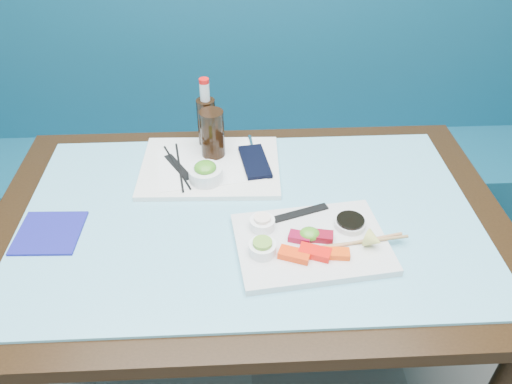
{
  "coord_description": "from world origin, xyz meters",
  "views": [
    {
      "loc": [
        -0.03,
        0.43,
        1.64
      ],
      "look_at": [
        0.02,
        1.49,
        0.8
      ],
      "focal_mm": 35.0,
      "sensor_mm": 36.0,
      "label": 1
    }
  ],
  "objects_px": {
    "booth_bench": "(243,157)",
    "dining_table": "(250,238)",
    "blue_napkin": "(49,233)",
    "sashimi_plate": "(311,243)",
    "cola_bottle_body": "(207,124)",
    "seaweed_bowl": "(206,174)",
    "cola_glass": "(212,134)",
    "serving_tray": "(210,167)"
  },
  "relations": [
    {
      "from": "seaweed_bowl",
      "to": "blue_napkin",
      "type": "xyz_separation_m",
      "value": [
        -0.4,
        -0.19,
        -0.03
      ]
    },
    {
      "from": "cola_bottle_body",
      "to": "seaweed_bowl",
      "type": "bearing_deg",
      "value": -90.28
    },
    {
      "from": "booth_bench",
      "to": "cola_glass",
      "type": "height_order",
      "value": "booth_bench"
    },
    {
      "from": "dining_table",
      "to": "seaweed_bowl",
      "type": "bearing_deg",
      "value": 130.74
    },
    {
      "from": "cola_glass",
      "to": "cola_bottle_body",
      "type": "bearing_deg",
      "value": 105.06
    },
    {
      "from": "serving_tray",
      "to": "blue_napkin",
      "type": "relative_size",
      "value": 2.55
    },
    {
      "from": "dining_table",
      "to": "sashimi_plate",
      "type": "bearing_deg",
      "value": -41.41
    },
    {
      "from": "seaweed_bowl",
      "to": "cola_glass",
      "type": "xyz_separation_m",
      "value": [
        0.02,
        0.13,
        0.06
      ]
    },
    {
      "from": "blue_napkin",
      "to": "cola_bottle_body",
      "type": "bearing_deg",
      "value": 44.55
    },
    {
      "from": "booth_bench",
      "to": "seaweed_bowl",
      "type": "distance_m",
      "value": 0.82
    },
    {
      "from": "serving_tray",
      "to": "seaweed_bowl",
      "type": "relative_size",
      "value": 4.22
    },
    {
      "from": "serving_tray",
      "to": "cola_glass",
      "type": "height_order",
      "value": "cola_glass"
    },
    {
      "from": "blue_napkin",
      "to": "sashimi_plate",
      "type": "bearing_deg",
      "value": -6.78
    },
    {
      "from": "seaweed_bowl",
      "to": "cola_glass",
      "type": "distance_m",
      "value": 0.14
    },
    {
      "from": "booth_bench",
      "to": "cola_bottle_body",
      "type": "distance_m",
      "value": 0.69
    },
    {
      "from": "cola_glass",
      "to": "blue_napkin",
      "type": "relative_size",
      "value": 0.93
    },
    {
      "from": "cola_bottle_body",
      "to": "blue_napkin",
      "type": "bearing_deg",
      "value": -135.45
    },
    {
      "from": "booth_bench",
      "to": "serving_tray",
      "type": "bearing_deg",
      "value": -100.07
    },
    {
      "from": "sashimi_plate",
      "to": "blue_napkin",
      "type": "bearing_deg",
      "value": 166.56
    },
    {
      "from": "blue_napkin",
      "to": "dining_table",
      "type": "bearing_deg",
      "value": 5.75
    },
    {
      "from": "serving_tray",
      "to": "cola_glass",
      "type": "distance_m",
      "value": 0.1
    },
    {
      "from": "booth_bench",
      "to": "dining_table",
      "type": "distance_m",
      "value": 0.89
    },
    {
      "from": "booth_bench",
      "to": "sashimi_plate",
      "type": "distance_m",
      "value": 1.06
    },
    {
      "from": "serving_tray",
      "to": "cola_bottle_body",
      "type": "bearing_deg",
      "value": 95.99
    },
    {
      "from": "booth_bench",
      "to": "serving_tray",
      "type": "height_order",
      "value": "booth_bench"
    },
    {
      "from": "dining_table",
      "to": "cola_glass",
      "type": "xyz_separation_m",
      "value": [
        -0.1,
        0.27,
        0.18
      ]
    },
    {
      "from": "sashimi_plate",
      "to": "cola_glass",
      "type": "height_order",
      "value": "cola_glass"
    },
    {
      "from": "sashimi_plate",
      "to": "serving_tray",
      "type": "relative_size",
      "value": 0.9
    },
    {
      "from": "dining_table",
      "to": "cola_bottle_body",
      "type": "xyz_separation_m",
      "value": [
        -0.12,
        0.34,
        0.17
      ]
    },
    {
      "from": "sashimi_plate",
      "to": "blue_napkin",
      "type": "height_order",
      "value": "sashimi_plate"
    },
    {
      "from": "dining_table",
      "to": "serving_tray",
      "type": "height_order",
      "value": "serving_tray"
    },
    {
      "from": "sashimi_plate",
      "to": "serving_tray",
      "type": "bearing_deg",
      "value": 120.21
    },
    {
      "from": "dining_table",
      "to": "cola_bottle_body",
      "type": "height_order",
      "value": "cola_bottle_body"
    },
    {
      "from": "booth_bench",
      "to": "blue_napkin",
      "type": "distance_m",
      "value": 1.1
    },
    {
      "from": "booth_bench",
      "to": "dining_table",
      "type": "height_order",
      "value": "booth_bench"
    },
    {
      "from": "booth_bench",
      "to": "serving_tray",
      "type": "distance_m",
      "value": 0.74
    },
    {
      "from": "booth_bench",
      "to": "dining_table",
      "type": "xyz_separation_m",
      "value": [
        0.0,
        -0.84,
        0.29
      ]
    },
    {
      "from": "sashimi_plate",
      "to": "dining_table",
      "type": "bearing_deg",
      "value": 131.93
    },
    {
      "from": "sashimi_plate",
      "to": "cola_bottle_body",
      "type": "xyz_separation_m",
      "value": [
        -0.27,
        0.47,
        0.07
      ]
    },
    {
      "from": "seaweed_bowl",
      "to": "blue_napkin",
      "type": "height_order",
      "value": "seaweed_bowl"
    },
    {
      "from": "seaweed_bowl",
      "to": "cola_bottle_body",
      "type": "xyz_separation_m",
      "value": [
        0.0,
        0.2,
        0.05
      ]
    },
    {
      "from": "dining_table",
      "to": "sashimi_plate",
      "type": "distance_m",
      "value": 0.22
    }
  ]
}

